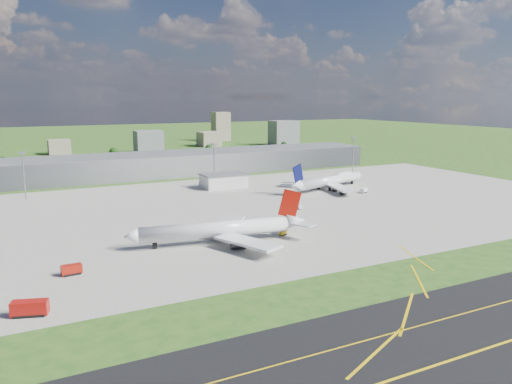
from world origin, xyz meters
name	(u,v)px	position (x,y,z in m)	size (l,w,h in m)	color
ground	(182,177)	(0.00, 150.00, 0.00)	(1400.00, 1400.00, 0.00)	#254D18
apron	(271,206)	(10.00, 40.00, 0.04)	(360.00, 190.00, 0.08)	gray
terminal	(175,164)	(0.00, 165.00, 7.50)	(300.00, 42.00, 15.00)	gray
ops_building	(224,181)	(10.00, 100.00, 4.00)	(26.00, 16.00, 8.00)	silver
mast_west	(23,167)	(-100.00, 115.00, 17.71)	(3.50, 2.00, 25.90)	gray
mast_center	(214,156)	(10.00, 115.00, 17.71)	(3.50, 2.00, 25.90)	gray
mast_east	(353,148)	(120.00, 115.00, 17.71)	(3.50, 2.00, 25.90)	gray
airliner_red_twin	(222,230)	(-37.34, -8.53, 5.14)	(70.21, 54.21, 19.30)	white
airliner_blue_quad	(330,181)	(65.36, 66.53, 4.98)	(67.02, 51.41, 17.93)	white
fire_truck	(30,309)	(-106.23, -45.97, 1.94)	(9.48, 5.93, 3.90)	#9F0F0B
crash_tender	(72,270)	(-93.04, -19.56, 1.61)	(6.32, 3.17, 3.22)	#9B160B
tug_yellow	(283,233)	(-11.70, -10.29, 0.85)	(3.56, 2.81, 1.60)	#C7990B
van_white_near	(298,206)	(19.04, 28.13, 1.27)	(2.49, 5.03, 2.52)	silver
van_white_far	(364,191)	(75.21, 46.70, 1.33)	(5.67, 4.41, 2.63)	white
bldg_cw	(59,147)	(-60.00, 340.00, 7.00)	(20.00, 18.00, 14.00)	gray
bldg_c	(149,142)	(20.00, 310.00, 11.00)	(26.00, 20.00, 22.00)	slate
bldg_ce	(209,139)	(100.00, 350.00, 8.00)	(22.00, 24.00, 16.00)	gray
bldg_e	(284,133)	(180.00, 320.00, 14.00)	(30.00, 22.00, 28.00)	slate
bldg_tall_e	(221,126)	(140.00, 410.00, 18.00)	(20.00, 18.00, 36.00)	gray
tree_w	(2,161)	(-110.00, 265.00, 4.86)	(6.75, 6.75, 8.25)	#382314
tree_c	(114,152)	(-20.00, 280.00, 5.84)	(8.10, 8.10, 9.90)	#382314
tree_e	(209,148)	(70.00, 275.00, 5.51)	(7.65, 7.65, 9.35)	#382314
tree_far_e	(284,145)	(160.00, 285.00, 4.53)	(6.30, 6.30, 7.70)	#382314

